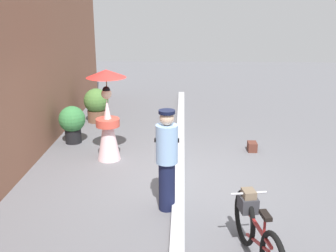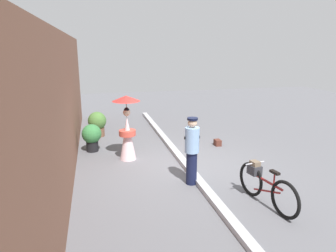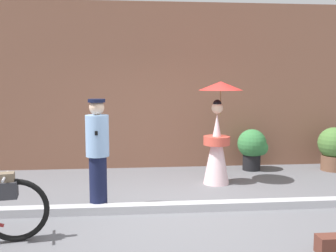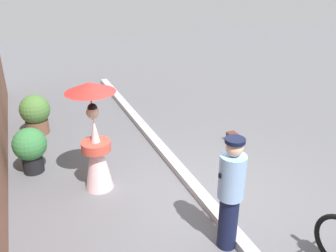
{
  "view_description": "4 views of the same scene",
  "coord_description": "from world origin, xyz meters",
  "px_view_note": "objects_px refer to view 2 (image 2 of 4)",
  "views": [
    {
      "loc": [
        -6.84,
        -0.06,
        3.22
      ],
      "look_at": [
        0.19,
        0.21,
        1.0
      ],
      "focal_mm": 43.02,
      "sensor_mm": 36.0,
      "label": 1
    },
    {
      "loc": [
        -7.67,
        2.37,
        3.22
      ],
      "look_at": [
        0.7,
        0.34,
        1.02
      ],
      "focal_mm": 32.95,
      "sensor_mm": 36.0,
      "label": 2
    },
    {
      "loc": [
        -0.6,
        -5.63,
        1.92
      ],
      "look_at": [
        -0.02,
        0.24,
        1.23
      ],
      "focal_mm": 42.5,
      "sensor_mm": 36.0,
      "label": 3
    },
    {
      "loc": [
        -4.19,
        2.37,
        3.51
      ],
      "look_at": [
        0.55,
        0.38,
        1.17
      ],
      "focal_mm": 37.38,
      "sensor_mm": 36.0,
      "label": 4
    }
  ],
  "objects_px": {
    "potted_plant_by_door": "(92,136)",
    "backpack_on_pavement": "(218,142)",
    "bicycle_near_officer": "(265,185)",
    "person_officer": "(192,149)",
    "person_with_parasol": "(127,128)",
    "potted_plant_small": "(98,123)"
  },
  "relations": [
    {
      "from": "person_with_parasol",
      "to": "potted_plant_small",
      "type": "relative_size",
      "value": 2.05
    },
    {
      "from": "person_officer",
      "to": "person_with_parasol",
      "type": "distance_m",
      "value": 2.46
    },
    {
      "from": "bicycle_near_officer",
      "to": "potted_plant_by_door",
      "type": "height_order",
      "value": "potted_plant_by_door"
    },
    {
      "from": "potted_plant_by_door",
      "to": "potted_plant_small",
      "type": "bearing_deg",
      "value": -6.61
    },
    {
      "from": "person_with_parasol",
      "to": "potted_plant_by_door",
      "type": "height_order",
      "value": "person_with_parasol"
    },
    {
      "from": "potted_plant_by_door",
      "to": "backpack_on_pavement",
      "type": "distance_m",
      "value": 4.15
    },
    {
      "from": "person_officer",
      "to": "person_with_parasol",
      "type": "xyz_separation_m",
      "value": [
        2.08,
        1.3,
        0.08
      ]
    },
    {
      "from": "potted_plant_small",
      "to": "backpack_on_pavement",
      "type": "xyz_separation_m",
      "value": [
        -2.15,
        -3.91,
        -0.39
      ]
    },
    {
      "from": "potted_plant_by_door",
      "to": "backpack_on_pavement",
      "type": "bearing_deg",
      "value": -95.85
    },
    {
      "from": "bicycle_near_officer",
      "to": "backpack_on_pavement",
      "type": "relative_size",
      "value": 6.7
    },
    {
      "from": "person_officer",
      "to": "potted_plant_small",
      "type": "distance_m",
      "value": 5.27
    },
    {
      "from": "potted_plant_by_door",
      "to": "potted_plant_small",
      "type": "height_order",
      "value": "potted_plant_small"
    },
    {
      "from": "person_officer",
      "to": "potted_plant_small",
      "type": "height_order",
      "value": "person_officer"
    },
    {
      "from": "bicycle_near_officer",
      "to": "backpack_on_pavement",
      "type": "bearing_deg",
      "value": -8.81
    },
    {
      "from": "person_with_parasol",
      "to": "potted_plant_small",
      "type": "distance_m",
      "value": 2.88
    },
    {
      "from": "bicycle_near_officer",
      "to": "person_officer",
      "type": "relative_size",
      "value": 1.09
    },
    {
      "from": "person_with_parasol",
      "to": "potted_plant_by_door",
      "type": "xyz_separation_m",
      "value": [
        1.0,
        1.02,
        -0.45
      ]
    },
    {
      "from": "person_officer",
      "to": "backpack_on_pavement",
      "type": "bearing_deg",
      "value": -33.97
    },
    {
      "from": "backpack_on_pavement",
      "to": "potted_plant_by_door",
      "type": "bearing_deg",
      "value": 84.15
    },
    {
      "from": "person_with_parasol",
      "to": "potted_plant_small",
      "type": "height_order",
      "value": "person_with_parasol"
    },
    {
      "from": "potted_plant_by_door",
      "to": "person_officer",
      "type": "bearing_deg",
      "value": -143.08
    },
    {
      "from": "bicycle_near_officer",
      "to": "person_officer",
      "type": "bearing_deg",
      "value": 41.54
    }
  ]
}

